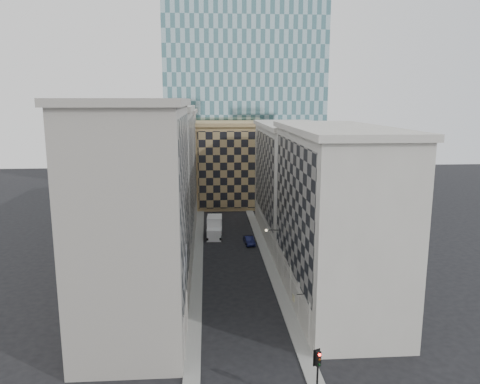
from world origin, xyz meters
name	(u,v)px	position (x,y,z in m)	size (l,w,h in m)	color
ground	(252,375)	(0.00, 0.00, 0.00)	(260.00, 260.00, 0.00)	black
sidewalk_west	(198,260)	(-5.25, 30.00, 0.07)	(1.50, 100.00, 0.15)	gray
sidewalk_east	(268,258)	(5.25, 30.00, 0.07)	(1.50, 100.00, 0.15)	gray
bldg_left_a	(138,215)	(-10.88, 11.00, 11.82)	(10.80, 22.80, 23.70)	#A29C92
bldg_left_b	(159,183)	(-10.88, 33.00, 11.32)	(10.80, 22.80, 22.70)	gray
bldg_left_c	(170,166)	(-10.88, 55.00, 10.83)	(10.80, 22.80, 21.70)	#A29C92
bldg_right_a	(333,216)	(10.88, 15.00, 10.32)	(10.80, 26.80, 20.70)	beige
bldg_right_b	(292,181)	(10.89, 42.00, 9.85)	(10.80, 28.80, 19.70)	beige
tan_block	(232,164)	(2.00, 67.90, 9.44)	(16.80, 14.80, 18.80)	tan
church_tower	(221,86)	(0.00, 82.00, 26.95)	(7.20, 7.20, 51.50)	#2C2722
flagpoles_left	(185,266)	(-5.90, 6.00, 8.00)	(0.10, 6.33, 2.33)	gray
bracket_lamp	(268,230)	(4.38, 24.00, 6.20)	(1.98, 0.36, 0.36)	black
traffic_light	(318,367)	(4.55, -4.82, 3.58)	(0.59, 0.59, 4.78)	black
box_truck	(214,228)	(-2.55, 42.49, 1.50)	(2.85, 6.39, 3.44)	white
dark_car	(249,240)	(3.11, 37.46, 0.68)	(1.44, 4.12, 1.36)	#0F1237
shop_sign	(294,298)	(4.97, 7.22, 3.84)	(1.16, 0.68, 0.76)	black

